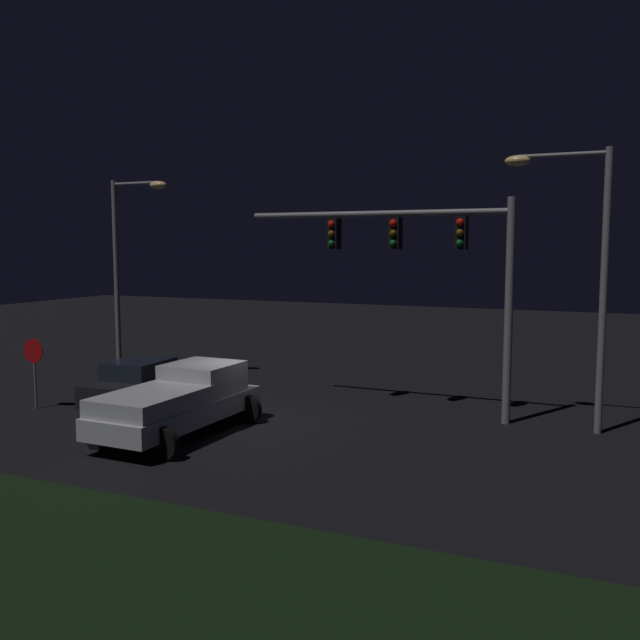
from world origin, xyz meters
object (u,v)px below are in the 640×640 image
at_px(street_lamp_left, 127,253).
at_px(traffic_signal_gantry, 426,254).
at_px(street_lamp_right, 582,254).
at_px(stop_sign, 34,360).
at_px(pickup_truck, 182,398).
at_px(car_sedan, 143,383).

bearing_deg(street_lamp_left, traffic_signal_gantry, -6.46).
relative_size(street_lamp_right, stop_sign, 3.46).
bearing_deg(traffic_signal_gantry, stop_sign, -160.32).
height_order(pickup_truck, car_sedan, pickup_truck).
bearing_deg(traffic_signal_gantry, street_lamp_left, 173.54).
distance_m(traffic_signal_gantry, stop_sign, 12.62).
bearing_deg(street_lamp_right, car_sedan, -169.87).
distance_m(traffic_signal_gantry, street_lamp_right, 4.34).
bearing_deg(stop_sign, traffic_signal_gantry, 19.68).
height_order(street_lamp_left, street_lamp_right, street_lamp_right).
xyz_separation_m(traffic_signal_gantry, street_lamp_right, (4.34, -0.05, 0.02)).
relative_size(car_sedan, street_lamp_right, 0.58).
bearing_deg(stop_sign, street_lamp_right, 14.36).
bearing_deg(car_sedan, street_lamp_left, 40.38).
distance_m(car_sedan, traffic_signal_gantry, 9.87).
relative_size(street_lamp_left, stop_sign, 3.42).
bearing_deg(street_lamp_left, street_lamp_right, -4.96).
height_order(pickup_truck, stop_sign, stop_sign).
bearing_deg(pickup_truck, street_lamp_right, -63.23).
bearing_deg(car_sedan, pickup_truck, -129.65).
xyz_separation_m(street_lamp_right, stop_sign, (-15.80, -4.05, -3.36)).
relative_size(street_lamp_left, street_lamp_right, 0.99).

